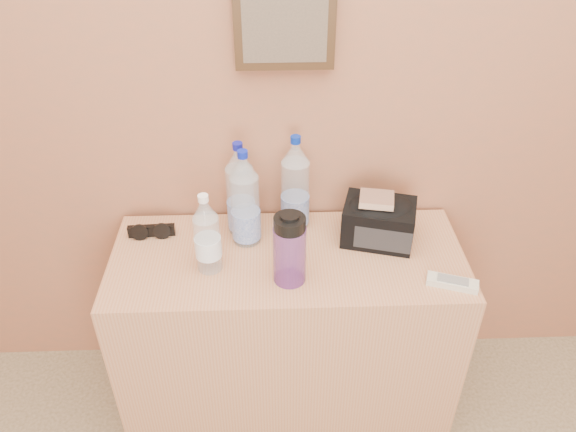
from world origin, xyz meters
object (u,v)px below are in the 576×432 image
at_px(pet_small, 207,237).
at_px(ac_remote, 452,283).
at_px(dresser, 288,332).
at_px(sunglasses, 152,231).
at_px(pet_large_b, 240,193).
at_px(nalgene_bottle, 290,249).
at_px(foil_packet, 377,199).
at_px(pet_large_c, 295,188).
at_px(pet_large_a, 245,203).
at_px(toiletry_bag, 379,220).

xyz_separation_m(pet_small, ac_remote, (0.75, -0.11, -0.11)).
bearing_deg(dresser, sunglasses, 164.71).
distance_m(pet_large_b, nalgene_bottle, 0.31).
xyz_separation_m(dresser, foil_packet, (0.29, 0.07, 0.53)).
bearing_deg(nalgene_bottle, pet_large_c, 83.96).
distance_m(pet_large_a, toiletry_bag, 0.45).
xyz_separation_m(pet_large_c, foil_packet, (0.26, -0.10, 0.02)).
height_order(nalgene_bottle, toiletry_bag, nalgene_bottle).
height_order(pet_large_c, nalgene_bottle, pet_large_c).
relative_size(pet_large_c, foil_packet, 3.18).
xyz_separation_m(pet_small, nalgene_bottle, (0.25, -0.06, -0.00)).
bearing_deg(sunglasses, dresser, -18.29).
bearing_deg(ac_remote, nalgene_bottle, -166.44).
relative_size(dresser, sunglasses, 7.32).
height_order(dresser, foil_packet, foil_packet).
height_order(dresser, pet_large_a, pet_large_a).
distance_m(pet_large_a, pet_small, 0.18).
bearing_deg(dresser, pet_small, -168.97).
height_order(dresser, pet_large_b, pet_large_b).
bearing_deg(toiletry_bag, sunglasses, -168.19).
height_order(pet_large_b, toiletry_bag, pet_large_b).
height_order(ac_remote, toiletry_bag, toiletry_bag).
xyz_separation_m(pet_large_b, nalgene_bottle, (0.15, -0.26, -0.03)).
distance_m(pet_large_c, pet_small, 0.36).
bearing_deg(toiletry_bag, dresser, -150.14).
distance_m(pet_large_c, toiletry_bag, 0.30).
bearing_deg(toiletry_bag, foil_packet, -133.11).
bearing_deg(toiletry_bag, pet_large_c, 176.88).
bearing_deg(foil_packet, nalgene_bottle, -147.79).
bearing_deg(pet_small, pet_large_a, 50.73).
bearing_deg(pet_large_c, toiletry_bag, -18.36).
relative_size(pet_large_b, pet_large_c, 0.98).
relative_size(pet_small, foil_packet, 2.53).
distance_m(dresser, toiletry_bag, 0.55).
distance_m(ac_remote, toiletry_bag, 0.32).
height_order(dresser, nalgene_bottle, nalgene_bottle).
height_order(pet_large_b, pet_small, pet_large_b).
bearing_deg(foil_packet, pet_large_c, 158.45).
relative_size(sunglasses, toiletry_bag, 0.69).
distance_m(sunglasses, foil_packet, 0.77).
height_order(pet_large_c, sunglasses, pet_large_c).
bearing_deg(nalgene_bottle, dresser, 90.81).
bearing_deg(foil_packet, pet_large_a, 177.10).
height_order(pet_large_a, pet_small, pet_large_a).
bearing_deg(toiletry_bag, pet_large_b, -173.42).
relative_size(dresser, pet_small, 4.22).
bearing_deg(sunglasses, pet_large_a, -9.13).
bearing_deg(dresser, ac_remote, -17.78).
bearing_deg(pet_large_b, dresser, -44.52).
relative_size(dresser, toiletry_bag, 5.02).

